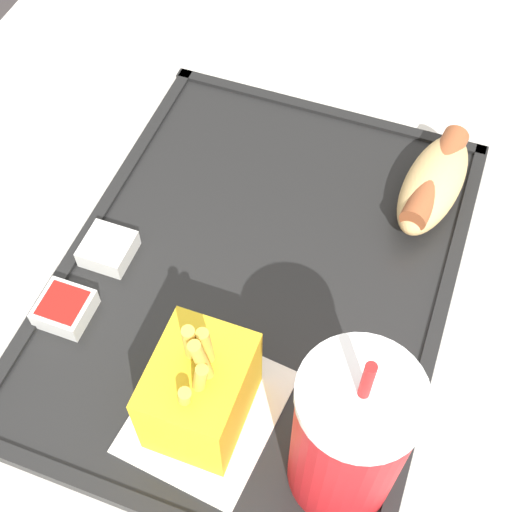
{
  "coord_description": "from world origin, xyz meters",
  "views": [
    {
      "loc": [
        0.3,
        0.12,
        1.28
      ],
      "look_at": [
        -0.02,
        0.0,
        0.79
      ],
      "focal_mm": 50.0,
      "sensor_mm": 36.0,
      "label": 1
    }
  ],
  "objects_px": {
    "fries_carton": "(200,391)",
    "sauce_cup_ketchup": "(65,308)",
    "soda_cup": "(349,438)",
    "hot_dog_far": "(434,182)",
    "sauce_cup_mayo": "(108,248)"
  },
  "relations": [
    {
      "from": "fries_carton",
      "to": "sauce_cup_ketchup",
      "type": "height_order",
      "value": "fries_carton"
    },
    {
      "from": "soda_cup",
      "to": "hot_dog_far",
      "type": "distance_m",
      "value": 0.28
    },
    {
      "from": "soda_cup",
      "to": "hot_dog_far",
      "type": "bearing_deg",
      "value": 178.81
    },
    {
      "from": "soda_cup",
      "to": "sauce_cup_mayo",
      "type": "relative_size",
      "value": 4.31
    },
    {
      "from": "soda_cup",
      "to": "sauce_cup_ketchup",
      "type": "height_order",
      "value": "soda_cup"
    },
    {
      "from": "soda_cup",
      "to": "sauce_cup_mayo",
      "type": "bearing_deg",
      "value": -115.36
    },
    {
      "from": "soda_cup",
      "to": "hot_dog_far",
      "type": "height_order",
      "value": "soda_cup"
    },
    {
      "from": "soda_cup",
      "to": "fries_carton",
      "type": "distance_m",
      "value": 0.12
    },
    {
      "from": "sauce_cup_mayo",
      "to": "hot_dog_far",
      "type": "bearing_deg",
      "value": 122.37
    },
    {
      "from": "hot_dog_far",
      "to": "sauce_cup_mayo",
      "type": "height_order",
      "value": "hot_dog_far"
    },
    {
      "from": "hot_dog_far",
      "to": "soda_cup",
      "type": "bearing_deg",
      "value": -1.19
    },
    {
      "from": "soda_cup",
      "to": "sauce_cup_mayo",
      "type": "distance_m",
      "value": 0.28
    },
    {
      "from": "soda_cup",
      "to": "hot_dog_far",
      "type": "relative_size",
      "value": 1.38
    },
    {
      "from": "sauce_cup_ketchup",
      "to": "sauce_cup_mayo",
      "type": "bearing_deg",
      "value": 174.7
    },
    {
      "from": "sauce_cup_ketchup",
      "to": "hot_dog_far",
      "type": "bearing_deg",
      "value": 131.26
    }
  ]
}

